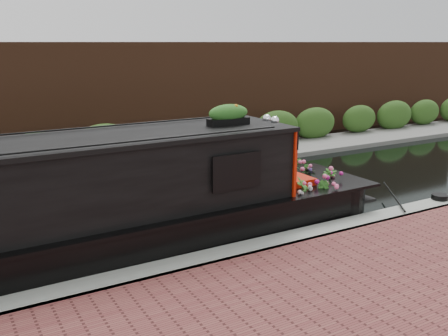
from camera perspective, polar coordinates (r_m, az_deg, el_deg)
ground at (r=12.31m, az=-5.80°, el=-4.83°), size 80.00×80.00×0.00m
near_bank_coping at (r=9.60m, az=2.49°, el=-10.43°), size 40.00×0.60×0.50m
far_bank_path at (r=16.08m, az=-11.98°, el=-0.51°), size 40.00×2.40×0.34m
far_hedge at (r=16.91m, az=-12.93°, el=0.17°), size 40.00×1.10×2.80m
far_brick_wall at (r=18.88m, az=-14.84°, el=1.51°), size 40.00×1.00×8.00m
narrowboat at (r=9.48m, az=-17.39°, el=-5.56°), size 12.88×2.39×3.00m
rope_fender at (r=12.94m, az=14.16°, el=-3.44°), size 0.34×0.45×0.34m
coiled_mooring_rope at (r=13.34m, az=23.45°, el=-3.05°), size 0.40×0.40×0.12m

